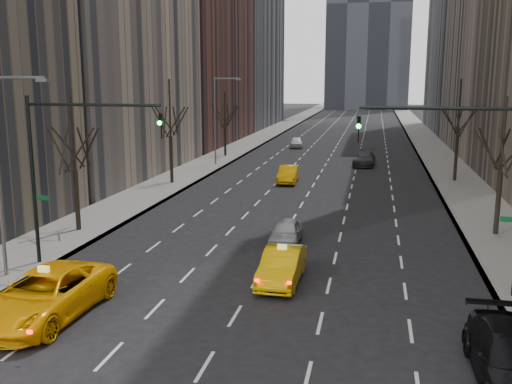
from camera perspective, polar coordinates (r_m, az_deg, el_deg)
The scene contains 17 objects.
sidewalk_left at distance 84.10m, azimuth -0.11°, elevation 5.21°, with size 4.50×320.00×0.15m, color slate.
sidewalk_right at distance 82.65m, azimuth 16.81°, elevation 4.63°, with size 4.50×320.00×0.15m, color slate.
tree_lw_b at distance 34.71m, azimuth -17.64°, elevation 2.13°, with size 3.36×3.50×7.82m.
tree_lw_c at distance 49.12m, azimuth -8.53°, elevation 5.43°, with size 3.36×3.50×8.74m.
tree_lw_d at distance 66.28m, azimuth -3.12°, elevation 6.60°, with size 3.36×3.50×7.36m.
tree_rw_b at distance 34.96m, azimuth 23.26°, elevation 1.81°, with size 3.36×3.50×7.82m.
tree_rw_c at distance 52.55m, azimuth 19.50°, elevation 5.29°, with size 3.36×3.50×8.74m.
traffic_mast_left at distance 27.89m, azimuth -18.65°, elevation 3.63°, with size 6.69×0.39×8.00m.
traffic_mast_right at distance 24.44m, azimuth 21.45°, elevation 2.45°, with size 6.69×0.39×8.00m.
streetlight_near at distance 27.16m, azimuth -23.95°, elevation 3.34°, with size 2.83×0.22×9.00m.
streetlight_far at distance 59.09m, azimuth -3.79°, elevation 8.03°, with size 2.83×0.22×9.00m.
taxi_suv at distance 23.22m, azimuth -20.32°, elevation -9.61°, with size 3.01×6.52×1.81m, color #FFB105.
taxi_sedan at distance 25.49m, azimuth 2.61°, elevation -7.38°, with size 1.61×4.62×1.52m, color #DEA904.
silver_sedan_ahead at distance 31.22m, azimuth 3.00°, elevation -4.02°, with size 1.62×4.02×1.37m, color #A5A8AD.
far_taxi at distance 49.79m, azimuth 3.25°, elevation 1.78°, with size 1.55×4.45×1.47m, color #EDA204.
far_suv_grey at distance 60.73m, azimuth 10.77°, elevation 3.34°, with size 2.14×5.26×1.53m, color #313136.
far_car_white at distance 75.66m, azimuth 4.06°, elevation 4.97°, with size 1.62×4.02×1.37m, color silver.
Camera 1 is at (4.95, -11.85, 8.89)m, focal length 40.00 mm.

